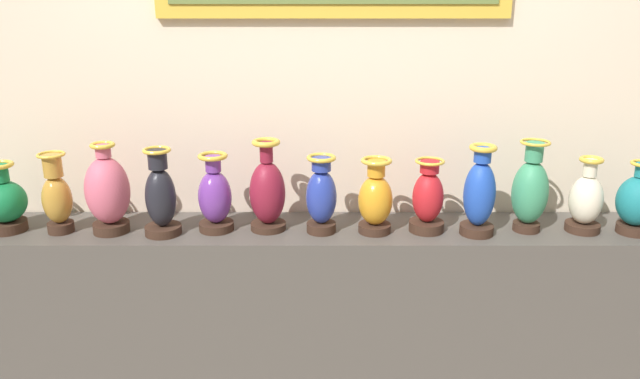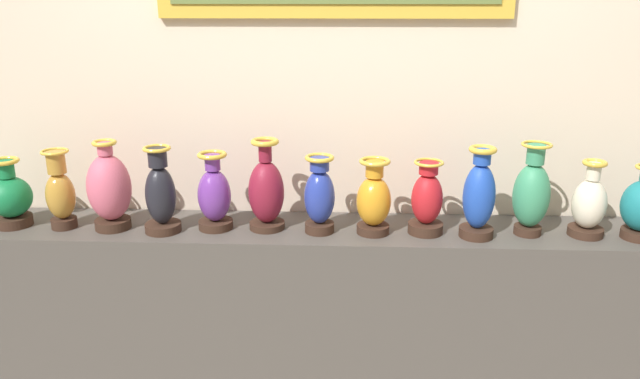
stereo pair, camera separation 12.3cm
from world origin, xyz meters
name	(u,v)px [view 2 (the right image)]	position (x,y,z in m)	size (l,w,h in m)	color
display_shelf	(320,311)	(0.00, 0.00, 0.42)	(3.14, 0.41, 0.84)	#4C4742
back_wall	(323,71)	(0.00, 0.26, 1.51)	(4.38, 0.14, 2.98)	beige
vase_emerald	(10,198)	(-1.38, -0.04, 0.98)	(0.19, 0.19, 0.31)	#382319
vase_ochre	(60,193)	(-1.15, -0.05, 1.01)	(0.13, 0.13, 0.36)	#382319
vase_rose	(109,189)	(-0.92, -0.05, 1.03)	(0.19, 0.19, 0.40)	#382319
vase_onyx	(161,195)	(-0.69, -0.07, 1.01)	(0.16, 0.16, 0.38)	#382319
vase_violet	(214,196)	(-0.47, -0.03, 1.00)	(0.15, 0.15, 0.35)	#382319
vase_burgundy	(266,192)	(-0.24, -0.02, 1.02)	(0.16, 0.16, 0.41)	#382319
vase_cobalt	(320,196)	(0.00, -0.05, 1.01)	(0.13, 0.13, 0.35)	#382319
vase_amber	(374,200)	(0.23, -0.05, 0.99)	(0.15, 0.15, 0.33)	#382319
vase_crimson	(427,201)	(0.46, -0.04, 0.99)	(0.15, 0.15, 0.33)	#382319
vase_sapphire	(479,197)	(0.68, -0.07, 1.02)	(0.15, 0.15, 0.40)	#382319
vase_jade	(531,194)	(0.91, -0.03, 1.03)	(0.16, 0.16, 0.41)	#382319
vase_ivory	(589,205)	(1.15, -0.04, 0.98)	(0.15, 0.15, 0.34)	#382319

